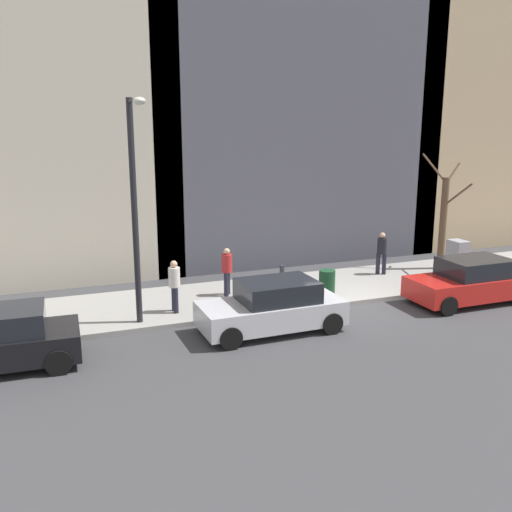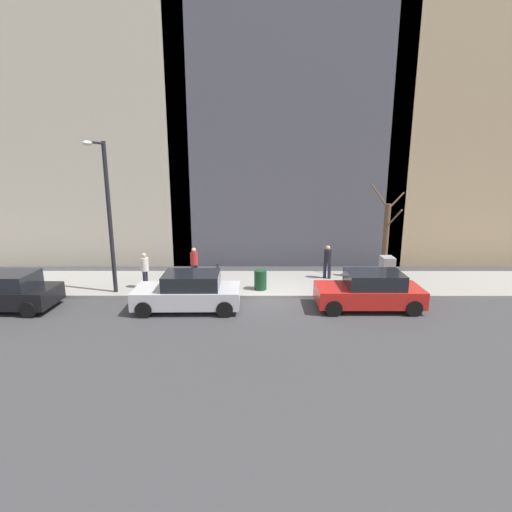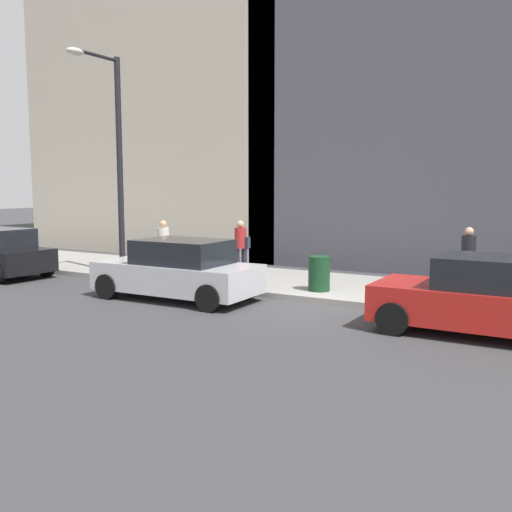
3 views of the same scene
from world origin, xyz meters
name	(u,v)px [view 3 (image 3 of 3)]	position (x,y,z in m)	size (l,w,h in m)	color
ground_plane	(323,305)	(0.00, 0.00, 0.00)	(120.00, 120.00, 0.00)	#38383A
sidewalk	(353,289)	(2.00, 0.00, 0.07)	(4.00, 36.00, 0.15)	gray
parked_car_red	(490,298)	(-1.09, -3.90, 0.74)	(1.93, 4.21, 1.52)	red
parked_car_silver	(178,270)	(-1.23, 3.41, 0.74)	(1.98, 4.23, 1.52)	#B7B7BC
parking_meter	(247,256)	(0.45, 2.40, 0.98)	(0.14, 0.10, 1.35)	slate
streetlamp	(113,147)	(0.28, 6.99, 4.02)	(1.97, 0.32, 6.50)	black
trash_bin	(319,274)	(0.90, 0.51, 0.60)	(0.56, 0.56, 0.90)	#14381E
pedestrian_near_meter	(468,255)	(2.69, -2.83, 1.09)	(0.36, 0.36, 1.66)	#1E1E2D
pedestrian_midblock	(240,244)	(2.19, 3.69, 1.09)	(0.36, 0.36, 1.66)	#1E1E2D
pedestrian_far_corner	(164,244)	(1.08, 5.78, 1.09)	(0.40, 0.36, 1.66)	#1E1E2D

